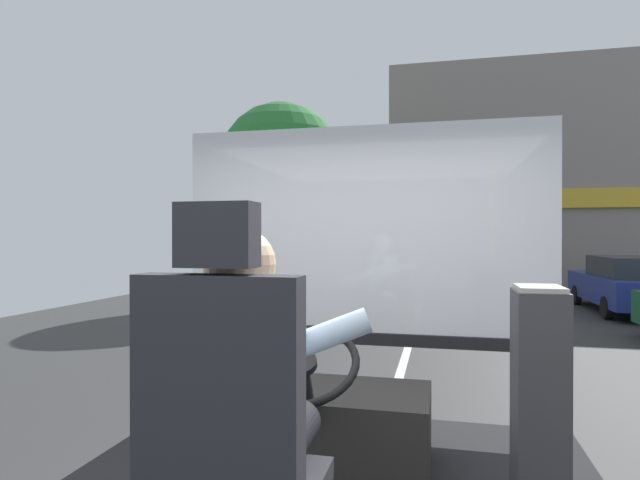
# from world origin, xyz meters

# --- Properties ---
(ground) EXTENTS (18.00, 44.00, 0.06)m
(ground) POSITION_xyz_m (0.00, 8.80, -0.02)
(ground) COLOR #333333
(driver_seat) EXTENTS (0.48, 0.48, 1.29)m
(driver_seat) POSITION_xyz_m (-0.08, -0.42, 1.15)
(driver_seat) COLOR black
(driver_seat) RESTS_ON bus_floor
(bus_driver) EXTENTS (0.76, 0.55, 0.79)m
(bus_driver) POSITION_xyz_m (-0.08, -0.32, 1.33)
(bus_driver) COLOR black
(bus_driver) RESTS_ON driver_seat
(steering_console) EXTENTS (1.10, 0.97, 0.78)m
(steering_console) POSITION_xyz_m (-0.08, 0.77, 0.83)
(steering_console) COLOR #282623
(steering_console) RESTS_ON bus_floor
(fare_box) EXTENTS (0.20, 0.27, 0.99)m
(fare_box) POSITION_xyz_m (0.92, 0.45, 1.10)
(fare_box) COLOR #333338
(fare_box) RESTS_ON bus_floor
(windshield_panel) EXTENTS (2.50, 0.08, 1.48)m
(windshield_panel) POSITION_xyz_m (0.00, 1.62, 1.65)
(windshield_panel) COLOR white
(street_tree) EXTENTS (3.31, 3.31, 5.44)m
(street_tree) POSITION_xyz_m (-3.74, 11.62, 3.77)
(street_tree) COLOR #4C3828
(street_tree) RESTS_ON ground
(shop_building) EXTENTS (13.15, 4.59, 7.56)m
(shop_building) POSITION_xyz_m (5.39, 17.79, 3.78)
(shop_building) COLOR gray
(shop_building) RESTS_ON ground
(parked_car_blue) EXTENTS (1.87, 4.10, 1.33)m
(parked_car_blue) POSITION_xyz_m (4.90, 11.71, 0.69)
(parked_car_blue) COLOR navy
(parked_car_blue) RESTS_ON ground
(parked_car_charcoal) EXTENTS (1.76, 4.12, 1.36)m
(parked_car_charcoal) POSITION_xyz_m (5.05, 17.78, 0.70)
(parked_car_charcoal) COLOR #474C51
(parked_car_charcoal) RESTS_ON ground
(parked_car_red) EXTENTS (1.87, 4.30, 1.25)m
(parked_car_red) POSITION_xyz_m (4.80, 22.51, 0.65)
(parked_car_red) COLOR maroon
(parked_car_red) RESTS_ON ground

